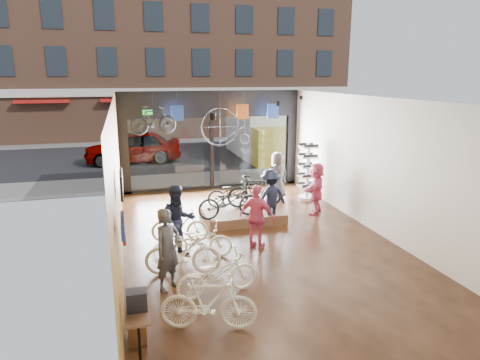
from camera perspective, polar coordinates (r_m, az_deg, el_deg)
name	(u,v)px	position (r m, az deg, el deg)	size (l,w,h in m)	color
ground_plane	(258,243)	(11.61, 2.36, -8.42)	(7.00, 12.00, 0.04)	black
ceiling	(259,98)	(10.77, 2.57, 10.87)	(7.00, 12.00, 0.04)	black
wall_left	(117,182)	(10.53, -16.11, -0.31)	(0.04, 12.00, 3.80)	#A97F2F
wall_right	(378,166)	(12.54, 17.98, 1.76)	(0.04, 12.00, 3.80)	beige
wall_back	(403,277)	(5.89, 20.96, -11.94)	(7.00, 0.04, 3.80)	beige
storefront	(212,140)	(16.75, -3.81, 5.29)	(7.00, 0.26, 3.80)	black
exit_sign	(147,112)	(16.19, -12.24, 8.82)	(0.35, 0.06, 0.18)	#198C26
street_road	(182,151)	(25.82, -7.77, 3.90)	(30.00, 18.00, 0.02)	black
sidewalk_near	(207,179)	(18.26, -4.48, 0.10)	(30.00, 2.40, 0.12)	slate
sidewalk_far	(174,140)	(29.73, -8.82, 5.30)	(30.00, 2.00, 0.12)	slate
opposite_building	(166,37)	(32.02, -9.85, 18.31)	(26.00, 5.00, 14.00)	brown
street_car	(133,147)	(22.52, -14.08, 4.30)	(1.92, 4.78, 1.63)	gray
box_truck	(264,133)	(22.58, 3.16, 6.21)	(2.37, 7.10, 2.80)	silver
floor_bike_1	(208,303)	(7.76, -4.23, -16.00)	(0.48, 1.71, 1.03)	white
floor_bike_2	(217,274)	(8.86, -3.07, -12.42)	(0.60, 1.73, 0.91)	white
floor_bike_3	(183,253)	(9.74, -7.63, -9.63)	(0.48, 1.71, 1.03)	white
floor_bike_4	(198,240)	(10.65, -5.57, -7.94)	(0.58, 1.66, 0.87)	white
floor_bike_5	(180,226)	(11.59, -8.03, -6.05)	(0.43, 1.54, 0.92)	white
display_platform	(242,214)	(13.39, 0.22, -4.57)	(2.40, 1.80, 0.30)	#4D3723
display_bike_left	(229,201)	(12.49, -1.46, -2.84)	(0.66, 1.88, 0.99)	black
display_bike_mid	(255,191)	(13.45, 1.97, -1.50)	(0.49, 1.74, 1.04)	black
display_bike_right	(233,192)	(13.63, -0.99, -1.65)	(0.58, 1.66, 0.87)	black
customer_0	(168,250)	(9.04, -9.61, -9.14)	(0.64, 0.42, 1.75)	#3F3F44
customer_1	(178,221)	(10.57, -8.23, -5.48)	(0.88, 0.68, 1.81)	#161C33
customer_2	(257,217)	(10.99, 2.29, -4.93)	(0.99, 0.41, 1.68)	#CC4C72
customer_3	(270,197)	(12.81, 4.08, -2.24)	(1.08, 0.62, 1.67)	#161C33
customer_4	(277,175)	(15.48, 5.00, 0.60)	(0.83, 0.54, 1.70)	#3F3F44
customer_5	(316,188)	(13.96, 10.13, -1.08)	(1.55, 0.49, 1.67)	#CC4C72
sunglasses_rack	(308,172)	(15.41, 8.99, 1.11)	(0.61, 0.50, 2.06)	white
wall_merch	(127,267)	(7.40, -14.87, -11.18)	(0.40, 2.40, 2.60)	navy
penny_farthing	(228,128)	(15.75, -1.59, 6.97)	(1.77, 0.06, 1.42)	black
hung_bike	(153,120)	(14.54, -11.48, 7.83)	(0.45, 1.58, 0.95)	black
jersey_left	(177,113)	(15.61, -8.36, 8.80)	(0.45, 0.03, 0.55)	#1E3F99
jersey_mid	(243,112)	(16.09, 0.36, 9.09)	(0.45, 0.03, 0.55)	#CC5919
jersey_right	(273,111)	(16.45, 4.42, 9.16)	(0.45, 0.03, 0.55)	#1E3F99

